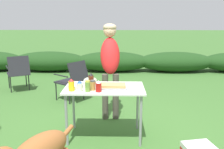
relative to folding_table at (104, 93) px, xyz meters
The scene contains 16 objects.
ground_plane 0.66m from the folding_table, ahead, with size 60.00×60.00×0.00m, color #3D6B2D.
shrub_hedge 4.47m from the folding_table, 90.00° to the left, with size 14.40×0.90×0.62m.
folding_table is the anchor object (origin of this frame).
food_tray 0.16m from the folding_table, 13.78° to the right, with size 0.40×0.23×0.06m.
plate_stack 0.42m from the folding_table, behind, with size 0.23×0.23×0.03m, color white.
mixing_bowl 0.31m from the folding_table, 139.60° to the left, with size 0.20×0.20×0.10m, color #ADBC99.
paper_cup_stack 0.29m from the folding_table, 159.19° to the right, with size 0.08×0.08×0.11m, color white.
mustard_bottle 0.49m from the folding_table, 157.19° to the right, with size 0.08×0.08×0.16m.
relish_jar 0.33m from the folding_table, 134.45° to the right, with size 0.07×0.07×0.15m.
bbq_sauce_bottle 0.26m from the folding_table, 167.57° to the left, with size 0.07×0.07×0.20m.
mayo_bottle 0.41m from the folding_table, 145.27° to the right, with size 0.08×0.08×0.15m.
ketchup_bottle 0.27m from the folding_table, 106.58° to the right, with size 0.08×0.08×0.15m.
spice_jar 0.25m from the folding_table, 135.86° to the right, with size 0.07×0.07×0.14m.
standing_person_in_navy_coat 0.85m from the folding_table, 85.88° to the left, with size 0.35×0.47×1.59m.
camp_chair_green_behind_table 1.74m from the folding_table, 114.80° to the left, with size 0.75×0.72×0.83m.
camp_chair_near_hedge 3.11m from the folding_table, 133.14° to the left, with size 0.69×0.74×0.83m.
Camera 1 is at (0.19, -3.33, 1.69)m, focal length 40.00 mm.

